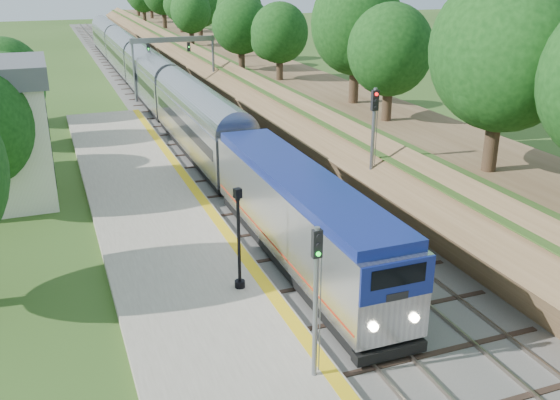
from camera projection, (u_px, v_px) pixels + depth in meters
name	position (u px, v px, depth m)	size (l,w,h in m)	color
trackbed	(162.00, 91.00, 67.41)	(9.50, 170.00, 0.28)	#4C4944
platform	(190.00, 283.00, 26.53)	(6.40, 68.00, 0.38)	gray
yellow_stripe	(253.00, 268.00, 27.41)	(0.55, 68.00, 0.01)	gold
embankment	(236.00, 69.00, 69.52)	(10.64, 170.00, 11.70)	brown
signal_gantry	(173.00, 51.00, 61.51)	(8.40, 0.38, 6.20)	slate
trees_behind_platform	(25.00, 170.00, 27.08)	(7.82, 53.32, 7.21)	#332316
train	(153.00, 83.00, 60.37)	(2.79, 92.83, 4.09)	black
lamppost_far	(239.00, 245.00, 25.12)	(0.43, 0.43, 4.34)	black
signal_platform	(316.00, 287.00, 19.18)	(0.31, 0.24, 5.23)	slate
signal_farside	(373.00, 137.00, 33.36)	(0.37, 0.29, 6.75)	slate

